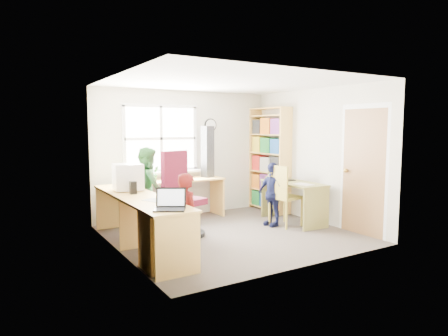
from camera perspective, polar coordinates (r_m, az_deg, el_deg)
name	(u,v)px	position (r m, az deg, el deg)	size (l,w,h in m)	color
room	(230,158)	(6.34, 0.80, 1.39)	(3.64, 3.44, 2.44)	#463E37
l_desk	(162,220)	(5.53, -8.84, -7.36)	(2.38, 2.95, 0.75)	#FFC866
right_desk	(293,193)	(7.30, 9.88, -3.54)	(0.64, 1.29, 0.73)	olive
bookshelf	(269,162)	(8.19, 6.51, 0.86)	(0.30, 1.02, 2.10)	#FFC866
swivel_chair	(181,199)	(6.37, -6.17, -4.47)	(0.77, 0.77, 1.33)	black
wooden_chair	(283,193)	(6.95, 8.37, -3.61)	(0.52, 0.52, 1.06)	gold
crt_monitor	(128,177)	(6.22, -13.55, -1.27)	(0.45, 0.41, 0.41)	white
laptop_left	(170,204)	(4.76, -7.69, -5.17)	(0.46, 0.44, 0.25)	black
laptop_right	(283,178)	(7.44, 8.41, -1.37)	(0.29, 0.34, 0.23)	black
speaker_a	(133,188)	(5.91, -12.85, -2.77)	(0.10, 0.10, 0.18)	black
speaker_b	(126,183)	(6.44, -13.81, -2.03)	(0.10, 0.10, 0.19)	black
cd_tower	(208,152)	(7.67, -2.37, 2.35)	(0.23, 0.21, 0.98)	black
game_box	(276,178)	(7.63, 7.43, -1.36)	(0.35, 0.35, 0.06)	red
paper_a	(155,200)	(5.35, -9.86, -4.57)	(0.30, 0.35, 0.00)	silver
paper_b	(304,184)	(6.99, 11.31, -2.30)	(0.26, 0.35, 0.00)	silver
potted_plant	(155,174)	(7.20, -9.86, -0.79)	(0.15, 0.12, 0.28)	#2A6A32
person_red	(187,217)	(5.14, -5.29, -7.03)	(0.41, 0.27, 1.14)	maroon
person_green	(148,189)	(6.76, -10.76, -2.90)	(0.67, 0.53, 1.39)	#2D7130
person_navy	(272,194)	(6.98, 6.90, -3.73)	(0.65, 0.27, 1.11)	#141840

